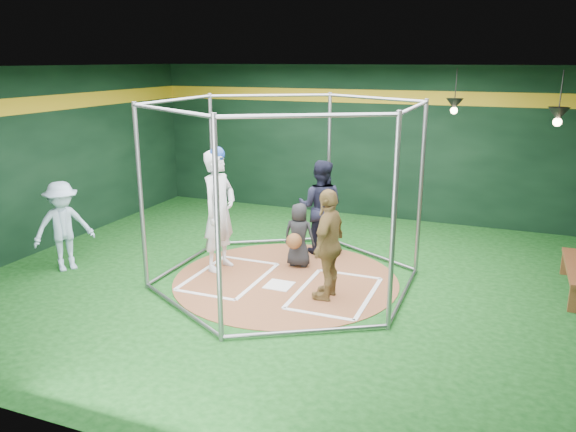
% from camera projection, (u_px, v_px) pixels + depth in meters
% --- Properties ---
extents(room_shell, '(10.10, 9.10, 3.53)m').
position_uv_depth(room_shell, '(286.00, 178.00, 9.06)').
color(room_shell, '#0D3C10').
rests_on(room_shell, ground).
extents(clay_disc, '(3.80, 3.80, 0.01)m').
position_uv_depth(clay_disc, '(286.00, 279.00, 9.52)').
color(clay_disc, brown).
rests_on(clay_disc, ground).
extents(home_plate, '(0.43, 0.43, 0.01)m').
position_uv_depth(home_plate, '(279.00, 285.00, 9.25)').
color(home_plate, white).
rests_on(home_plate, clay_disc).
extents(batter_box_left, '(1.17, 1.77, 0.01)m').
position_uv_depth(batter_box_left, '(229.00, 276.00, 9.64)').
color(batter_box_left, white).
rests_on(batter_box_left, clay_disc).
extents(batter_box_right, '(1.17, 1.77, 0.01)m').
position_uv_depth(batter_box_right, '(335.00, 293.00, 8.96)').
color(batter_box_right, white).
rests_on(batter_box_right, clay_disc).
extents(batting_cage, '(4.05, 4.67, 3.00)m').
position_uv_depth(batting_cage, '(286.00, 194.00, 9.12)').
color(batting_cage, gray).
rests_on(batting_cage, ground).
extents(pendant_lamp_near, '(0.34, 0.34, 0.90)m').
position_uv_depth(pendant_lamp_near, '(454.00, 104.00, 11.23)').
color(pendant_lamp_near, black).
rests_on(pendant_lamp_near, room_shell).
extents(pendant_lamp_far, '(0.34, 0.34, 0.90)m').
position_uv_depth(pendant_lamp_far, '(558.00, 115.00, 9.16)').
color(pendant_lamp_far, black).
rests_on(pendant_lamp_far, room_shell).
extents(batter_figure, '(0.60, 0.83, 2.18)m').
position_uv_depth(batter_figure, '(219.00, 210.00, 9.75)').
color(batter_figure, silver).
rests_on(batter_figure, clay_disc).
extents(visitor_leopard, '(0.48, 1.04, 1.74)m').
position_uv_depth(visitor_leopard, '(329.00, 244.00, 8.59)').
color(visitor_leopard, '#A28145').
rests_on(visitor_leopard, clay_disc).
extents(catcher_figure, '(0.58, 0.59, 1.16)m').
position_uv_depth(catcher_figure, '(299.00, 235.00, 9.99)').
color(catcher_figure, black).
rests_on(catcher_figure, clay_disc).
extents(umpire, '(0.95, 0.78, 1.80)m').
position_uv_depth(umpire, '(320.00, 207.00, 10.63)').
color(umpire, black).
rests_on(umpire, clay_disc).
extents(bystander_blue, '(1.06, 1.19, 1.59)m').
position_uv_depth(bystander_blue, '(63.00, 226.00, 9.80)').
color(bystander_blue, '#A9C4DF').
rests_on(bystander_blue, ground).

